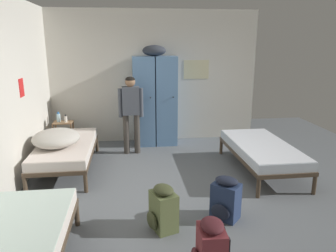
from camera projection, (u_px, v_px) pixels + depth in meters
name	position (u px, v px, depth m)	size (l,w,h in m)	color
ground_plane	(170.00, 194.00, 4.63)	(8.69, 8.69, 0.00)	slate
room_backdrop	(88.00, 88.00, 5.32)	(4.49, 5.49, 2.79)	beige
locker_bank	(155.00, 99.00, 6.72)	(0.90, 0.55, 2.07)	#5B84B2
shelf_unit	(64.00, 133.00, 6.51)	(0.38, 0.30, 0.57)	#99704C
bed_left_rear	(66.00, 149.00, 5.43)	(0.90, 1.90, 0.49)	#473828
bed_right	(262.00, 150.00, 5.37)	(0.90, 1.90, 0.49)	#473828
bed_left_front	(10.00, 247.00, 2.82)	(0.90, 1.90, 0.49)	#473828
bedding_heap	(56.00, 138.00, 5.18)	(0.74, 0.82, 0.28)	#B7B2A8
person_traveler	(131.00, 108.00, 6.13)	(0.48, 0.20, 1.50)	#3D3833
water_bottle	(59.00, 117.00, 6.44)	(0.07, 0.07, 0.20)	#B2DBEA
lotion_bottle	(66.00, 119.00, 6.41)	(0.06, 0.06, 0.15)	white
backpack_maroon	(210.00, 248.00, 3.01)	(0.34, 0.33, 0.55)	maroon
backpack_navy	(225.00, 199.00, 3.94)	(0.42, 0.42, 0.55)	navy
backpack_olive	(163.00, 209.00, 3.71)	(0.40, 0.38, 0.55)	#566038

